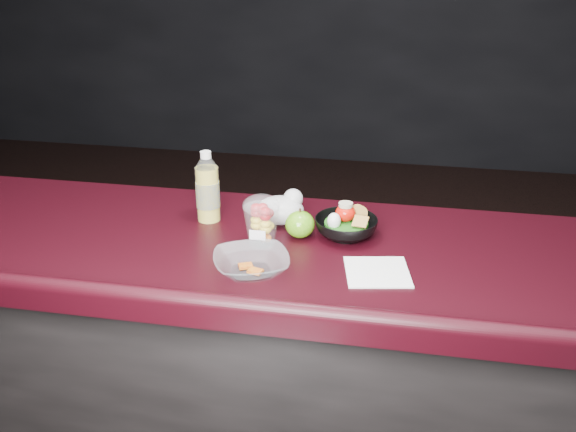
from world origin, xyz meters
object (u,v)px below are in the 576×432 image
Objects in this scene: lemonade_bottle at (208,192)px; green_apple at (300,224)px; snack_bowl at (346,226)px; takeout_bowl at (251,264)px; fruit_cup at (261,220)px.

green_apple is (0.29, -0.07, -0.05)m from lemonade_bottle.
snack_bowl is at bearing 12.29° from green_apple.
snack_bowl reaches higher than takeout_bowl.
takeout_bowl is at bearing -86.48° from fruit_cup.
fruit_cup is 0.12m from green_apple.
fruit_cup reaches higher than green_apple.
lemonade_bottle is at bearing 174.69° from snack_bowl.
lemonade_bottle is 0.86× the size of takeout_bowl.
green_apple is 0.13m from snack_bowl.
snack_bowl reaches higher than green_apple.
lemonade_bottle is 0.42m from snack_bowl.
green_apple is at bearing -12.91° from lemonade_bottle.
snack_bowl is (0.13, 0.03, -0.01)m from green_apple.
takeout_bowl is (0.01, -0.16, -0.05)m from fruit_cup.
fruit_cup reaches higher than snack_bowl.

